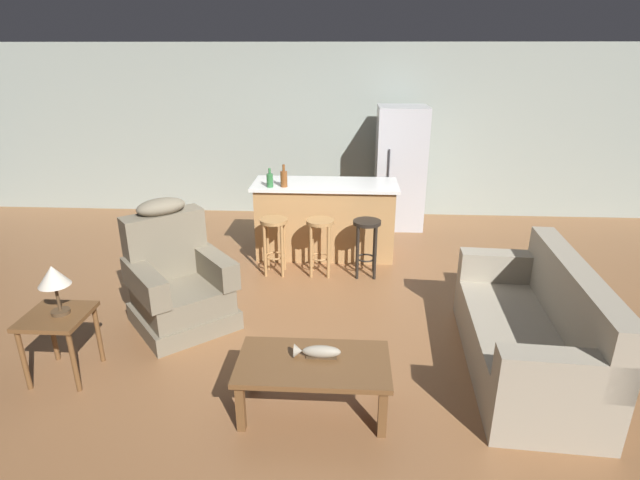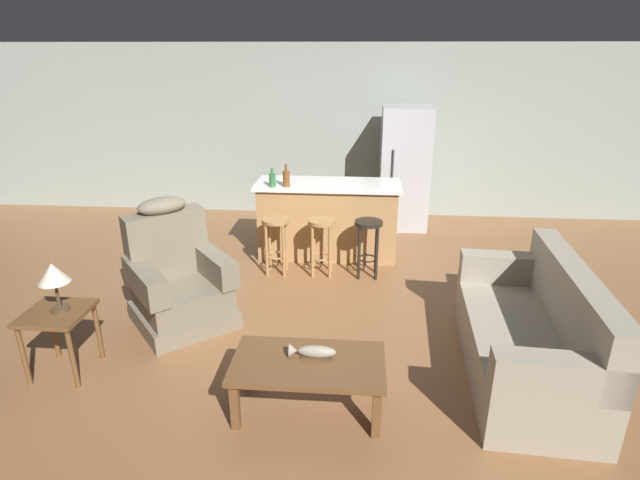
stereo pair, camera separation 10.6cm
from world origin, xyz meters
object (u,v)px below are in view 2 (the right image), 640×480
object	(u,v)px
bar_stool_middle	(322,237)
bottle_short_amber	(286,178)
fish_figurine	(312,352)
table_lamp	(53,275)
recliner_near_lamp	(178,280)
couch	(531,336)
end_table	(58,322)
bar_stool_right	(368,238)
coffee_table	(308,368)
kitchen_island	(328,219)
bottle_tall_green	(272,180)
refrigerator	(404,168)
bar_stool_left	(276,236)

from	to	relation	value
bar_stool_middle	bottle_short_amber	size ratio (longest dim) A/B	2.50
fish_figurine	table_lamp	world-z (taller)	table_lamp
bottle_short_amber	recliner_near_lamp	bearing A→B (deg)	-117.91
couch	end_table	distance (m)	3.82
end_table	bar_stool_right	distance (m)	3.25
coffee_table	recliner_near_lamp	world-z (taller)	recliner_near_lamp
couch	recliner_near_lamp	world-z (taller)	recliner_near_lamp
end_table	kitchen_island	size ratio (longest dim) A/B	0.31
table_lamp	end_table	bearing A→B (deg)	-155.78
coffee_table	recliner_near_lamp	xyz separation A→B (m)	(-1.39, 1.21, 0.06)
bar_stool_right	bottle_tall_green	world-z (taller)	bottle_tall_green
bottle_tall_green	end_table	bearing A→B (deg)	-118.41
end_table	recliner_near_lamp	bearing A→B (deg)	53.77
refrigerator	bottle_tall_green	bearing A→B (deg)	-139.76
bar_stool_left	fish_figurine	bearing A→B (deg)	-74.43
coffee_table	refrigerator	size ratio (longest dim) A/B	0.62
end_table	bottle_tall_green	size ratio (longest dim) A/B	2.44
bar_stool_right	refrigerator	distance (m)	1.95
refrigerator	bar_stool_right	bearing A→B (deg)	-106.03
recliner_near_lamp	refrigerator	world-z (taller)	refrigerator
refrigerator	bottle_short_amber	bearing A→B (deg)	-137.24
fish_figurine	refrigerator	world-z (taller)	refrigerator
end_table	refrigerator	size ratio (longest dim) A/B	0.32
bar_stool_right	refrigerator	xyz separation A→B (m)	(0.53, 1.83, 0.41)
coffee_table	recliner_near_lamp	distance (m)	1.85
bar_stool_left	bar_stool_middle	bearing A→B (deg)	0.00
kitchen_island	bar_stool_left	distance (m)	0.85
recliner_near_lamp	bar_stool_right	bearing A→B (deg)	82.45
coffee_table	fish_figurine	bearing A→B (deg)	68.86
coffee_table	fish_figurine	size ratio (longest dim) A/B	3.24
fish_figurine	kitchen_island	bearing A→B (deg)	91.62
coffee_table	end_table	world-z (taller)	end_table
bar_stool_left	bottle_tall_green	size ratio (longest dim) A/B	2.96
refrigerator	couch	bearing A→B (deg)	-77.79
couch	bar_stool_left	size ratio (longest dim) A/B	2.87
table_lamp	refrigerator	xyz separation A→B (m)	(2.99, 3.88, 0.01)
couch	end_table	size ratio (longest dim) A/B	3.48
refrigerator	bottle_tall_green	size ratio (longest dim) A/B	7.67
coffee_table	refrigerator	distance (m)	4.35
end_table	bar_stool_right	world-z (taller)	bar_stool_right
coffee_table	bar_stool_middle	bearing A→B (deg)	92.14
bottle_short_amber	refrigerator	bearing A→B (deg)	42.76
end_table	bar_stool_middle	world-z (taller)	bar_stool_middle
end_table	bar_stool_middle	size ratio (longest dim) A/B	0.82
table_lamp	bar_stool_left	world-z (taller)	table_lamp
recliner_near_lamp	bottle_short_amber	world-z (taller)	bottle_short_amber
table_lamp	kitchen_island	size ratio (longest dim) A/B	0.23
couch	bottle_tall_green	world-z (taller)	bottle_tall_green
bottle_short_amber	bottle_tall_green	bearing A→B (deg)	-172.63
end_table	table_lamp	xyz separation A→B (m)	(0.03, 0.02, 0.41)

